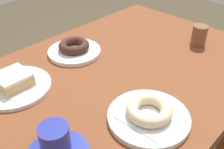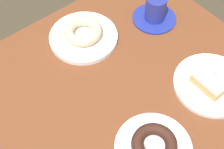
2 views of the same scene
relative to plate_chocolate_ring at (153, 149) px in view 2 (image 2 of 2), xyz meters
name	(u,v)px [view 2 (image 2 of 2)]	position (x,y,z in m)	size (l,w,h in m)	color
table	(93,125)	(0.04, -0.20, -0.12)	(1.09, 0.76, 0.73)	brown
plate_chocolate_ring	(153,149)	(0.00, 0.00, 0.00)	(0.20, 0.20, 0.02)	white
napkin_chocolate_ring	(154,147)	(0.00, 0.00, 0.01)	(0.12, 0.12, 0.00)	white
donut_chocolate_ring	(154,144)	(0.00, 0.00, 0.03)	(0.12, 0.12, 0.03)	#381E16
plate_glazed_square	(211,84)	(-0.27, -0.04, 0.00)	(0.22, 0.22, 0.01)	white
napkin_glazed_square	(212,83)	(-0.27, -0.04, 0.01)	(0.12, 0.12, 0.00)	white
donut_glazed_square	(214,79)	(-0.27, -0.04, 0.03)	(0.10, 0.10, 0.04)	tan
plate_sugar_ring	(84,37)	(-0.09, -0.42, 0.00)	(0.22, 0.22, 0.02)	white
napkin_sugar_ring	(83,35)	(-0.09, -0.42, 0.01)	(0.13, 0.13, 0.00)	white
donut_sugar_ring	(83,31)	(-0.09, -0.42, 0.03)	(0.12, 0.12, 0.03)	beige
coffee_cup	(155,11)	(-0.33, -0.34, 0.03)	(0.15, 0.15, 0.09)	navy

